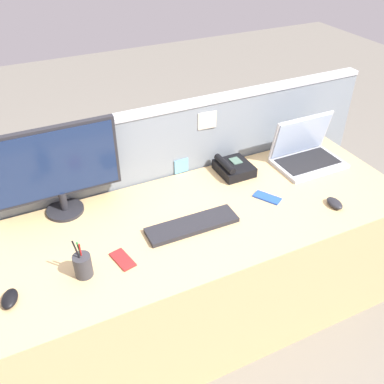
# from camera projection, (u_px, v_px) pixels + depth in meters

# --- Properties ---
(ground_plane) EXTENTS (10.00, 10.00, 0.00)m
(ground_plane) POSITION_uv_depth(u_px,v_px,m) (196.00, 317.00, 2.47)
(ground_plane) COLOR slate
(desk) EXTENTS (2.19, 0.77, 0.74)m
(desk) POSITION_uv_depth(u_px,v_px,m) (196.00, 272.00, 2.25)
(desk) COLOR tan
(desk) RESTS_ON ground_plane
(cubicle_divider) EXTENTS (2.54, 0.08, 1.14)m
(cubicle_divider) POSITION_uv_depth(u_px,v_px,m) (164.00, 199.00, 2.45)
(cubicle_divider) COLOR gray
(cubicle_divider) RESTS_ON ground_plane
(desktop_monitor) EXTENTS (0.58, 0.18, 0.45)m
(desktop_monitor) POSITION_uv_depth(u_px,v_px,m) (56.00, 167.00, 1.94)
(desktop_monitor) COLOR #232328
(desktop_monitor) RESTS_ON desk
(laptop) EXTENTS (0.38, 0.26, 0.26)m
(laptop) POSITION_uv_depth(u_px,v_px,m) (305.00, 151.00, 2.41)
(laptop) COLOR #B2B5BC
(laptop) RESTS_ON desk
(desk_phone) EXTENTS (0.18, 0.19, 0.09)m
(desk_phone) POSITION_uv_depth(u_px,v_px,m) (233.00, 168.00, 2.34)
(desk_phone) COLOR black
(desk_phone) RESTS_ON desk
(keyboard_main) EXTENTS (0.44, 0.13, 0.02)m
(keyboard_main) POSITION_uv_depth(u_px,v_px,m) (192.00, 225.00, 1.98)
(keyboard_main) COLOR #232328
(keyboard_main) RESTS_ON desk
(computer_mouse_right_hand) EXTENTS (0.07, 0.10, 0.03)m
(computer_mouse_right_hand) POSITION_uv_depth(u_px,v_px,m) (335.00, 203.00, 2.10)
(computer_mouse_right_hand) COLOR #232328
(computer_mouse_right_hand) RESTS_ON desk
(computer_mouse_left_hand) EXTENTS (0.09, 0.11, 0.03)m
(computer_mouse_left_hand) POSITION_uv_depth(u_px,v_px,m) (10.00, 299.00, 1.62)
(computer_mouse_left_hand) COLOR black
(computer_mouse_left_hand) RESTS_ON desk
(pen_cup) EXTENTS (0.07, 0.07, 0.19)m
(pen_cup) POSITION_uv_depth(u_px,v_px,m) (83.00, 265.00, 1.71)
(pen_cup) COLOR #333338
(pen_cup) RESTS_ON desk
(cell_phone_blue_case) EXTENTS (0.12, 0.15, 0.01)m
(cell_phone_blue_case) POSITION_uv_depth(u_px,v_px,m) (267.00, 198.00, 2.16)
(cell_phone_blue_case) COLOR blue
(cell_phone_blue_case) RESTS_ON desk
(cell_phone_red_case) EXTENTS (0.09, 0.14, 0.01)m
(cell_phone_red_case) POSITION_uv_depth(u_px,v_px,m) (123.00, 259.00, 1.80)
(cell_phone_red_case) COLOR #B22323
(cell_phone_red_case) RESTS_ON desk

